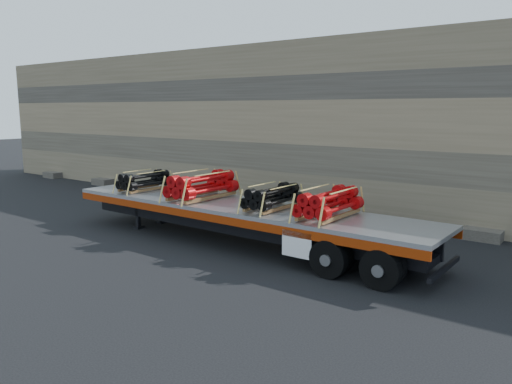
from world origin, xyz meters
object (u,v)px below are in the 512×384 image
(trailer, at_px, (238,224))
(bundle_midfront, at_px, (202,186))
(bundle_front, at_px, (145,181))
(bundle_midrear, at_px, (273,198))
(bundle_rear, at_px, (329,204))

(trailer, bearing_deg, bundle_midfront, -180.00)
(bundle_front, height_order, bundle_midrear, bundle_midrear)
(trailer, height_order, bundle_front, bundle_front)
(bundle_midfront, xyz_separation_m, bundle_midrear, (2.88, -0.03, -0.08))
(bundle_front, bearing_deg, trailer, 0.00)
(trailer, bearing_deg, bundle_rear, -0.00)
(bundle_midfront, relative_size, bundle_rear, 1.11)
(bundle_front, bearing_deg, bundle_rear, 0.00)
(trailer, height_order, bundle_midrear, bundle_midrear)
(bundle_front, height_order, bundle_midfront, bundle_midfront)
(bundle_midrear, bearing_deg, bundle_rear, 0.00)
(bundle_midrear, bearing_deg, bundle_midfront, -180.00)
(bundle_midrear, bearing_deg, bundle_front, -180.00)
(trailer, relative_size, bundle_midfront, 5.39)
(bundle_front, distance_m, bundle_midfront, 2.88)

